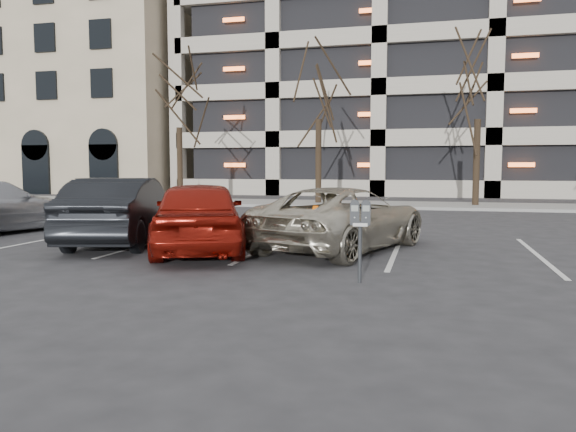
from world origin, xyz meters
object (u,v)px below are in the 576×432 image
object	(u,v)px
tree_a	(178,81)
tree_b	(319,66)
car_red	(199,216)
car_dark	(122,211)
parking_meter	(360,221)
tree_c	(479,64)
suv_silver	(342,219)

from	to	relation	value
tree_a	tree_b	bearing A→B (deg)	0.00
car_red	tree_a	bearing A→B (deg)	-85.35
tree_a	car_red	size ratio (longest dim) A/B	1.84
car_red	car_dark	world-z (taller)	car_red
parking_meter	tree_b	bearing A→B (deg)	96.56
tree_c	tree_b	bearing A→B (deg)	180.00
suv_silver	car_red	world-z (taller)	car_red
tree_a	tree_c	world-z (taller)	tree_c
tree_c	tree_a	bearing A→B (deg)	180.00
tree_c	parking_meter	xyz separation A→B (m)	(-2.94, -17.23, -5.19)
tree_b	parking_meter	bearing A→B (deg)	-76.76
tree_c	suv_silver	xyz separation A→B (m)	(-3.73, -13.88, -5.48)
tree_a	car_dark	xyz separation A→B (m)	(5.22, -14.23, -5.21)
tree_c	car_dark	xyz separation A→B (m)	(-8.78, -14.23, -5.39)
tree_c	suv_silver	bearing A→B (deg)	-105.06
tree_b	tree_c	world-z (taller)	tree_b
tree_c	car_red	distance (m)	17.21
tree_b	parking_meter	world-z (taller)	tree_b
parking_meter	car_red	size ratio (longest dim) A/B	0.28
parking_meter	suv_silver	distance (m)	3.46
suv_silver	car_dark	xyz separation A→B (m)	(-5.04, -0.35, 0.09)
tree_a	tree_b	world-z (taller)	tree_b
tree_c	parking_meter	world-z (taller)	tree_c
parking_meter	suv_silver	world-z (taller)	suv_silver
tree_a	tree_c	size ratio (longest dim) A/B	0.97
tree_a	car_dark	world-z (taller)	tree_a
tree_b	parking_meter	distance (m)	18.52
tree_b	suv_silver	size ratio (longest dim) A/B	1.66
tree_c	parking_meter	size ratio (longest dim) A/B	6.81
tree_a	tree_b	xyz separation A→B (m)	(7.00, 0.00, 0.42)
suv_silver	parking_meter	bearing A→B (deg)	122.50
tree_c	car_red	world-z (taller)	tree_c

